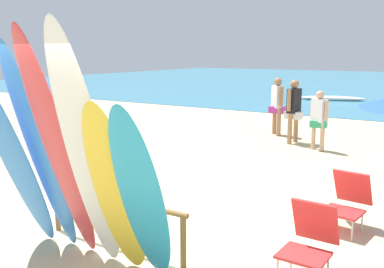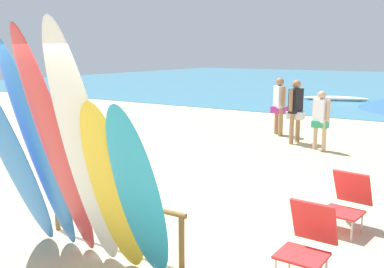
# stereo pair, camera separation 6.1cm
# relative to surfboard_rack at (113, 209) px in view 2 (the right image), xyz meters

# --- Properties ---
(ground) EXTENTS (60.00, 60.00, 0.00)m
(ground) POSITION_rel_surfboard_rack_xyz_m (0.00, 14.00, -0.50)
(ground) COLOR #D3BC8C
(surfboard_rack) EXTENTS (2.18, 0.07, 0.66)m
(surfboard_rack) POSITION_rel_surfboard_rack_xyz_m (0.00, 0.00, 0.00)
(surfboard_rack) COLOR brown
(surfboard_rack) RESTS_ON ground
(surfboard_blue_0) EXTENTS (0.53, 1.02, 2.40)m
(surfboard_blue_0) POSITION_rel_surfboard_rack_xyz_m (-0.87, -0.73, 0.70)
(surfboard_blue_0) COLOR #337AD1
(surfboard_blue_0) RESTS_ON ground
(surfboard_blue_1) EXTENTS (0.58, 0.90, 2.59)m
(surfboard_blue_1) POSITION_rel_surfboard_rack_xyz_m (-0.55, -0.60, 0.79)
(surfboard_blue_1) COLOR #337AD1
(surfboard_blue_1) RESTS_ON ground
(surfboard_red_2) EXTENTS (0.50, 0.97, 2.73)m
(surfboard_red_2) POSITION_rel_surfboard_rack_xyz_m (-0.19, -0.65, 0.86)
(surfboard_red_2) COLOR #D13D42
(surfboard_red_2) RESTS_ON ground
(surfboard_white_3) EXTENTS (0.61, 0.94, 2.78)m
(surfboard_white_3) POSITION_rel_surfboard_rack_xyz_m (0.24, -0.66, 0.89)
(surfboard_white_3) COLOR white
(surfboard_white_3) RESTS_ON ground
(surfboard_yellow_4) EXTENTS (0.63, 0.78, 1.98)m
(surfboard_yellow_4) POSITION_rel_surfboard_rack_xyz_m (0.57, -0.59, 0.49)
(surfboard_yellow_4) COLOR yellow
(surfboard_yellow_4) RESTS_ON ground
(surfboard_teal_5) EXTENTS (0.59, 0.84, 1.98)m
(surfboard_teal_5) POSITION_rel_surfboard_rack_xyz_m (0.92, -0.59, 0.49)
(surfboard_teal_5) COLOR #289EC6
(surfboard_teal_5) RESTS_ON ground
(beachgoer_midbeach) EXTENTS (0.47, 0.49, 1.68)m
(beachgoer_midbeach) POSITION_rel_surfboard_rack_xyz_m (-1.06, 8.25, 0.47)
(beachgoer_midbeach) COLOR #9E704C
(beachgoer_midbeach) RESTS_ON ground
(beachgoer_photographing) EXTENTS (0.44, 0.64, 1.69)m
(beachgoer_photographing) POSITION_rel_surfboard_rack_xyz_m (-0.26, 7.38, 0.48)
(beachgoer_photographing) COLOR #9E704C
(beachgoer_photographing) RESTS_ON ground
(beachgoer_by_water) EXTENTS (0.50, 0.35, 1.48)m
(beachgoer_by_water) POSITION_rel_surfboard_rack_xyz_m (0.56, 6.86, 0.35)
(beachgoer_by_water) COLOR tan
(beachgoer_by_water) RESTS_ON ground
(beach_chair_red) EXTENTS (0.58, 0.77, 0.81)m
(beach_chair_red) POSITION_rel_surfboard_rack_xyz_m (2.33, 2.16, -0.07)
(beach_chair_red) COLOR #B7B7BC
(beach_chair_red) RESTS_ON ground
(beach_chair_blue) EXTENTS (0.53, 0.70, 0.82)m
(beach_chair_blue) POSITION_rel_surfboard_rack_xyz_m (2.28, 0.62, -0.07)
(beach_chair_blue) COLOR #B7B7BC
(beach_chair_blue) RESTS_ON ground
(distant_boat) EXTENTS (3.21, 1.35, 0.25)m
(distant_boat) POSITION_rel_surfboard_rack_xyz_m (-2.02, 18.36, -0.39)
(distant_boat) COLOR silver
(distant_boat) RESTS_ON ground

